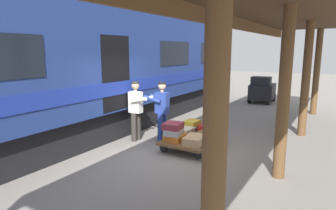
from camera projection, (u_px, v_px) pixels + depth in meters
name	position (u px, v px, depth m)	size (l,w,h in m)	color
ground_plane	(172.00, 154.00, 7.32)	(60.00, 60.00, 0.00)	gray
platform_canopy	(287.00, 11.00, 5.45)	(3.20, 14.88, 3.56)	brown
train_car	(77.00, 68.00, 8.58)	(3.02, 18.17, 4.00)	navy
luggage_cart	(193.00, 139.00, 7.79)	(1.21, 1.77, 0.28)	brown
suitcase_slate_roller	(192.00, 129.00, 8.31)	(0.39, 0.54, 0.16)	#4C515B
suitcase_cream_canvas	(184.00, 132.00, 7.90)	(0.42, 0.53, 0.22)	beige
suitcase_orange_carryall	(175.00, 138.00, 7.50)	(0.47, 0.48, 0.16)	#CC6B23
suitcase_tan_vintage	(194.00, 140.00, 7.22)	(0.43, 0.63, 0.20)	tan
suitcase_red_plastic	(210.00, 130.00, 8.03)	(0.46, 0.55, 0.28)	#AD231E
suitcase_brown_leather	(203.00, 136.00, 7.63)	(0.37, 0.55, 0.17)	brown
suitcase_gray_aluminum	(174.00, 132.00, 7.48)	(0.40, 0.54, 0.14)	#9EA0A5
suitcase_burgundy_valise	(173.00, 126.00, 7.45)	(0.44, 0.48, 0.16)	maroon
suitcase_yellow_case	(192.00, 123.00, 8.34)	(0.35, 0.48, 0.15)	gold
porter_in_overalls	(161.00, 109.00, 8.22)	(0.68, 0.44, 1.70)	navy
porter_by_door	(136.00, 109.00, 8.30)	(0.67, 0.42, 1.70)	#332D28
baggage_tug	(262.00, 90.00, 14.53)	(1.24, 1.79, 1.30)	black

